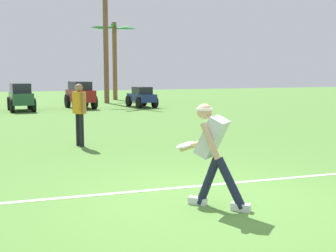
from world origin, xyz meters
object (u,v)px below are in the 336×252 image
Objects in this scene: frisbee_in_flight at (185,145)px; parked_car_slot_c at (21,96)px; teammate_near_sideline at (79,109)px; parked_car_slot_d at (80,94)px; palm_tree_right_of_centre at (115,52)px; frisbee_thrower at (213,149)px; palm_tree_left_of_centre at (105,34)px; parked_car_slot_e at (142,97)px.

frisbee_in_flight is 0.14× the size of parked_car_slot_c.
teammate_near_sideline reaches higher than parked_car_slot_d.
parked_car_slot_c is 9.87m from palm_tree_right_of_centre.
palm_tree_right_of_centre is (3.65, 6.49, 2.53)m from parked_car_slot_d.
frisbee_thrower is at bearing -102.20° from palm_tree_right_of_centre.
teammate_near_sideline is at bearing 96.48° from frisbee_in_flight.
frisbee_in_flight is 16.77m from parked_car_slot_d.
parked_car_slot_c is 7.28m from palm_tree_left_of_centre.
parked_car_slot_c is 0.34× the size of palm_tree_left_of_centre.
parked_car_slot_c is (-0.76, 11.27, -0.22)m from teammate_near_sideline.
palm_tree_right_of_centre is (5.29, 23.18, 2.49)m from frisbee_in_flight.
parked_car_slot_d is (2.21, 11.63, -0.20)m from teammate_near_sideline.
teammate_near_sideline is 12.46m from parked_car_slot_e.
palm_tree_left_of_centre is at bearing 73.43° from teammate_near_sideline.
palm_tree_right_of_centre reaches higher than teammate_near_sideline.
palm_tree_right_of_centre is at bearing 60.63° from parked_car_slot_d.
teammate_near_sideline is at bearing -86.15° from parked_car_slot_c.
palm_tree_left_of_centre is at bearing 35.37° from parked_car_slot_c.
parked_car_slot_c is at bearing 95.11° from frisbee_thrower.
palm_tree_right_of_centre reaches higher than parked_car_slot_e.
frisbee_in_flight is 20.67m from palm_tree_left_of_centre.
frisbee_thrower reaches higher than parked_car_slot_e.
parked_car_slot_d is at bearing 172.41° from parked_car_slot_e.
teammate_near_sideline is at bearing 97.65° from frisbee_thrower.
palm_tree_right_of_centre is (6.63, 6.86, 2.55)m from parked_car_slot_c.
parked_car_slot_e is at bearing -7.59° from parked_car_slot_d.
parked_car_slot_d is at bearing 79.23° from teammate_near_sideline.
palm_tree_left_of_centre is at bearing 79.04° from frisbee_in_flight.
palm_tree_right_of_centre reaches higher than frisbee_thrower.
parked_car_slot_d reaches higher than parked_car_slot_c.
frisbee_thrower is 21.13m from palm_tree_left_of_centre.
frisbee_thrower is 0.63× the size of parked_car_slot_e.
parked_car_slot_e is at bearing 64.06° from teammate_near_sideline.
palm_tree_left_of_centre is at bearing 56.10° from parked_car_slot_d.
parked_car_slot_e is 0.42× the size of palm_tree_right_of_centre.
palm_tree_left_of_centre is (5.21, 3.70, 3.49)m from parked_car_slot_c.
frisbee_thrower reaches higher than parked_car_slot_d.
teammate_near_sideline is at bearing -107.94° from palm_tree_right_of_centre.
frisbee_in_flight is 0.15× the size of parked_car_slot_e.
parked_car_slot_c is (-1.33, 16.32, -0.06)m from frisbee_in_flight.
parked_car_slot_e is at bearing 73.30° from frisbee_in_flight.
palm_tree_right_of_centre is at bearing 77.13° from frisbee_in_flight.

